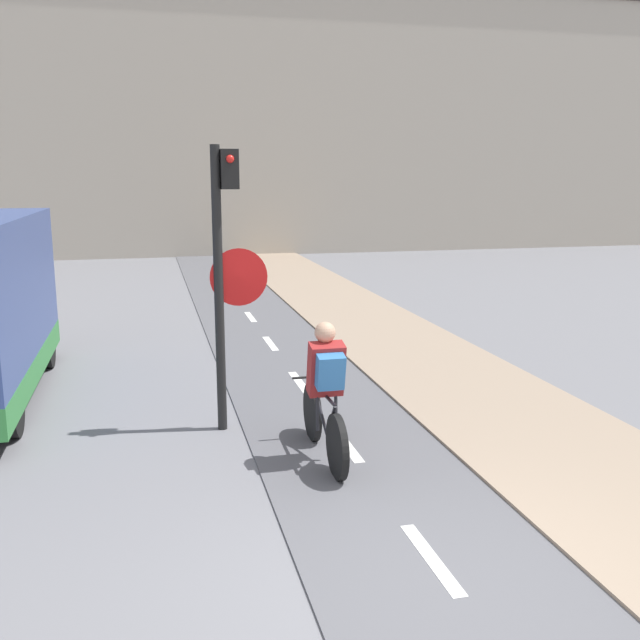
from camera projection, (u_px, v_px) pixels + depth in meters
ground_plane at (458, 597)px, 5.14m from camera, size 120.00×120.00×0.00m
bike_lane at (458, 595)px, 5.14m from camera, size 2.11×60.00×0.02m
building_row_background at (195, 118)px, 27.86m from camera, size 60.00×5.20×10.34m
traffic_light_pole at (225, 258)px, 8.14m from camera, size 0.67×0.25×3.32m
cyclist_near at (325, 396)px, 7.46m from camera, size 0.46×1.76×1.50m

